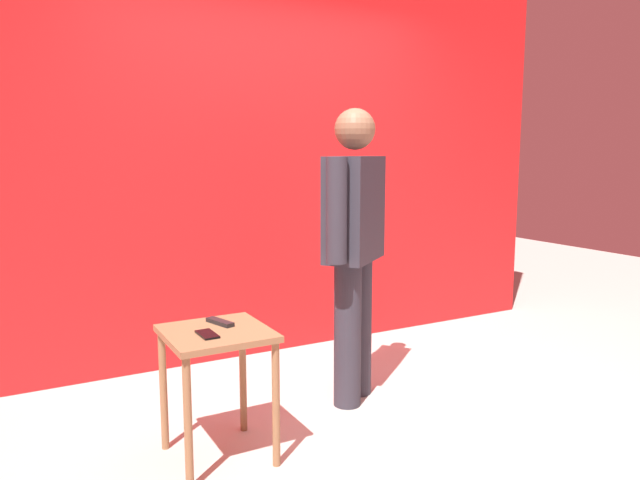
# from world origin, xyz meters

# --- Properties ---
(ground_plane) EXTENTS (12.00, 12.00, 0.00)m
(ground_plane) POSITION_xyz_m (0.00, 0.00, 0.00)
(ground_plane) COLOR #B7B2A8
(back_wall_red) EXTENTS (4.71, 0.12, 3.23)m
(back_wall_red) POSITION_xyz_m (0.00, 1.56, 1.61)
(back_wall_red) COLOR red
(back_wall_red) RESTS_ON ground_plane
(standing_person) EXTENTS (0.58, 0.49, 1.67)m
(standing_person) POSITION_xyz_m (0.01, 0.49, 0.94)
(standing_person) COLOR #2D2D38
(standing_person) RESTS_ON ground_plane
(side_table) EXTENTS (0.47, 0.47, 0.62)m
(side_table) POSITION_xyz_m (-0.91, 0.21, 0.51)
(side_table) COLOR olive
(side_table) RESTS_ON ground_plane
(cell_phone) EXTENTS (0.07, 0.15, 0.01)m
(cell_phone) POSITION_xyz_m (-0.97, 0.15, 0.63)
(cell_phone) COLOR black
(cell_phone) RESTS_ON side_table
(tv_remote) EXTENTS (0.09, 0.18, 0.02)m
(tv_remote) POSITION_xyz_m (-0.86, 0.30, 0.63)
(tv_remote) COLOR black
(tv_remote) RESTS_ON side_table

